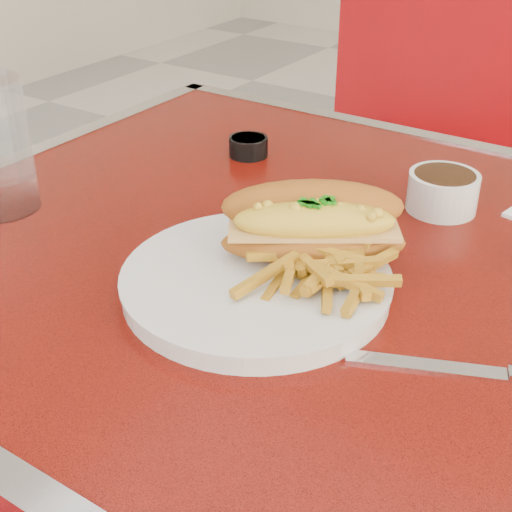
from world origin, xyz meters
The scene contains 8 objects.
diner_table centered at (0.00, 0.00, 0.61)m, with size 1.23×0.83×0.77m.
dinner_plate centered at (-0.13, -0.10, 0.78)m, with size 0.27×0.27×0.02m.
mac_hoagie centered at (-0.10, -0.04, 0.82)m, with size 0.21×0.18×0.08m.
fries_pile centered at (-0.07, -0.07, 0.80)m, with size 0.12×0.11×0.03m, color gold, non-canonical shape.
fork centered at (-0.06, -0.08, 0.79)m, with size 0.05×0.17×0.00m.
gravy_ramekin centered at (-0.04, 0.17, 0.80)m, with size 0.09×0.09×0.05m.
sauce_cup_left centered at (-0.33, 0.18, 0.79)m, with size 0.07×0.07×0.03m.
knife centered at (0.11, -0.10, 0.77)m, with size 0.20×0.10×0.01m.
Camera 1 is at (0.20, -0.60, 1.16)m, focal length 50.00 mm.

